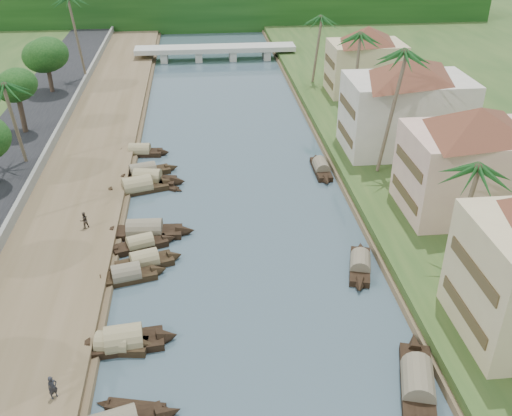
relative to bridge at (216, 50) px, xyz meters
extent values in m
plane|color=#3B4F59|center=(0.00, -72.00, -1.72)|extent=(220.00, 220.00, 0.00)
cube|color=brown|center=(-16.00, -52.00, -1.32)|extent=(10.00, 180.00, 0.80)
cube|color=#27441B|center=(19.00, -52.00, -1.12)|extent=(16.00, 180.00, 1.20)
cube|color=gray|center=(-20.20, -52.00, -0.37)|extent=(0.40, 180.00, 1.10)
cube|color=black|center=(0.00, 23.00, 2.28)|extent=(120.00, 4.00, 8.00)
cube|color=black|center=(0.00, 28.00, 2.28)|extent=(120.00, 4.00, 8.00)
cube|color=black|center=(0.00, 33.00, 2.28)|extent=(120.00, 4.00, 8.00)
cube|color=#ADADA2|center=(0.00, 0.00, 0.28)|extent=(28.00, 4.00, 0.80)
cube|color=#ADADA2|center=(-9.00, 0.00, -0.82)|extent=(1.20, 3.50, 1.80)
cube|color=#ADADA2|center=(-3.00, 0.00, -0.82)|extent=(1.20, 3.50, 1.80)
cube|color=#ADADA2|center=(3.00, 0.00, -0.82)|extent=(1.20, 3.50, 1.80)
cube|color=#ADADA2|center=(9.00, 0.00, -0.82)|extent=(1.20, 3.50, 1.80)
cube|color=#4D3D24|center=(12.95, -74.00, 1.48)|extent=(0.10, 6.40, 0.90)
cube|color=#4D3D24|center=(12.95, -74.00, 4.68)|extent=(0.10, 6.40, 0.90)
cube|color=beige|center=(20.00, -58.00, 3.23)|extent=(11.00, 8.00, 7.50)
pyramid|color=brown|center=(20.00, -58.00, 8.08)|extent=(14.11, 14.11, 2.20)
cube|color=#4D3D24|center=(14.45, -58.00, 1.35)|extent=(0.10, 6.40, 0.90)
cube|color=#4D3D24|center=(14.45, -58.00, 4.35)|extent=(0.10, 6.40, 0.90)
cube|color=beige|center=(19.00, -44.00, 3.48)|extent=(13.00, 8.00, 8.00)
pyramid|color=brown|center=(19.00, -44.00, 8.58)|extent=(15.59, 15.59, 2.20)
cube|color=#4D3D24|center=(12.45, -44.00, 1.48)|extent=(0.10, 6.40, 0.90)
cube|color=#4D3D24|center=(12.45, -44.00, 4.68)|extent=(0.10, 6.40, 0.90)
cube|color=#CEBA8A|center=(20.00, -24.00, 2.98)|extent=(10.00, 7.00, 7.00)
pyramid|color=brown|center=(20.00, -24.00, 7.58)|extent=(12.62, 12.62, 2.20)
cube|color=#4D3D24|center=(14.95, -24.00, 1.23)|extent=(0.10, 5.60, 0.90)
cube|color=#4D3D24|center=(14.95, -24.00, 4.03)|extent=(0.10, 5.60, 0.90)
cone|color=black|center=(-5.88, -77.77, -1.44)|extent=(2.02, 2.01, 1.81)
cube|color=black|center=(-9.74, -71.82, -1.52)|extent=(4.69, 2.09, 0.70)
cone|color=black|center=(-7.24, -72.13, -1.44)|extent=(1.48, 1.54, 1.53)
cone|color=black|center=(-12.24, -71.51, -1.44)|extent=(1.48, 1.54, 1.53)
cylinder|color=#91855C|center=(-9.74, -71.82, -1.14)|extent=(3.63, 2.01, 1.60)
cube|color=black|center=(-9.03, -71.60, -1.52)|extent=(5.39, 2.57, 0.70)
cone|color=black|center=(-6.16, -71.28, -1.44)|extent=(1.73, 1.96, 1.97)
cone|color=black|center=(-11.90, -71.92, -1.44)|extent=(1.73, 1.96, 1.97)
cylinder|color=#91855C|center=(-9.03, -71.60, -1.14)|extent=(4.18, 2.51, 2.08)
cube|color=black|center=(-9.58, -64.11, -1.52)|extent=(4.88, 2.69, 0.70)
cone|color=black|center=(-7.08, -63.51, -1.44)|extent=(1.66, 1.76, 1.63)
cone|color=black|center=(-12.07, -64.70, -1.44)|extent=(1.66, 1.76, 1.63)
cylinder|color=#736656|center=(-9.58, -64.11, -1.14)|extent=(3.83, 2.50, 1.72)
cube|color=black|center=(-8.83, -59.72, -1.52)|extent=(4.79, 2.81, 0.70)
cone|color=black|center=(-6.42, -58.92, -1.44)|extent=(1.65, 1.64, 1.44)
cone|color=black|center=(-11.24, -60.52, -1.44)|extent=(1.65, 1.64, 1.44)
cylinder|color=#91855C|center=(-8.83, -59.72, -1.14)|extent=(3.79, 2.52, 1.50)
cube|color=black|center=(-8.29, -62.37, -1.52)|extent=(4.85, 2.96, 0.70)
cone|color=black|center=(-5.87, -61.63, -1.44)|extent=(1.73, 1.85, 1.67)
cone|color=black|center=(-10.71, -63.12, -1.44)|extent=(1.73, 1.85, 1.67)
cylinder|color=#91855C|center=(-8.29, -62.37, -1.14)|extent=(3.84, 2.71, 1.76)
cube|color=black|center=(-8.58, -57.63, -1.52)|extent=(6.52, 2.22, 0.70)
cone|color=black|center=(-5.01, -57.80, -1.44)|extent=(1.91, 1.81, 1.93)
cone|color=black|center=(-12.15, -57.46, -1.44)|extent=(1.91, 1.81, 1.93)
cylinder|color=#736656|center=(-8.58, -57.63, -1.14)|extent=(5.00, 2.23, 1.99)
cube|color=black|center=(-9.87, -49.15, -1.52)|extent=(6.33, 3.58, 0.70)
cone|color=black|center=(-6.66, -48.22, -1.44)|extent=(2.17, 2.19, 1.97)
cone|color=black|center=(-13.08, -50.09, -1.44)|extent=(2.17, 2.19, 1.97)
cylinder|color=#91855C|center=(-9.87, -49.15, -1.14)|extent=(4.99, 3.26, 2.05)
cube|color=black|center=(-8.98, -47.47, -1.52)|extent=(6.00, 2.88, 0.70)
cone|color=black|center=(-5.82, -47.99, -1.44)|extent=(1.94, 2.03, 1.96)
cone|color=black|center=(-12.14, -46.95, -1.44)|extent=(1.94, 2.03, 1.96)
cylinder|color=#91855C|center=(-8.98, -47.47, -1.14)|extent=(4.67, 2.74, 2.05)
cube|color=black|center=(-9.59, -45.46, -1.52)|extent=(5.89, 3.15, 0.70)
cone|color=black|center=(-6.57, -44.55, -1.44)|extent=(1.95, 1.82, 1.61)
cone|color=black|center=(-12.61, -46.37, -1.44)|extent=(1.95, 1.82, 1.61)
cylinder|color=#736656|center=(-9.59, -45.46, -1.14)|extent=(4.63, 2.83, 1.64)
cube|color=black|center=(-10.31, -40.14, -1.52)|extent=(5.11, 2.07, 0.70)
cone|color=black|center=(-7.55, -40.39, -1.44)|extent=(1.56, 1.58, 1.62)
cone|color=black|center=(-13.06, -39.88, -1.44)|extent=(1.56, 1.58, 1.62)
cylinder|color=#91855C|center=(-10.31, -40.14, -1.14)|extent=(3.94, 2.03, 1.68)
cube|color=black|center=(9.14, -77.19, -1.52)|extent=(3.75, 7.01, 0.70)
cone|color=black|center=(10.20, -73.59, -1.44)|extent=(2.19, 2.32, 1.94)
cylinder|color=#736656|center=(9.14, -77.19, -1.14)|extent=(3.37, 5.51, 1.99)
cube|color=black|center=(8.92, -64.58, -1.52)|extent=(2.84, 5.19, 0.70)
cone|color=black|center=(9.65, -61.93, -1.44)|extent=(1.74, 1.75, 1.57)
cone|color=black|center=(8.18, -67.23, -1.44)|extent=(1.74, 1.75, 1.57)
cylinder|color=#736656|center=(8.92, -64.58, -1.14)|extent=(2.59, 4.08, 1.63)
cube|color=black|center=(9.44, -46.53, -1.52)|extent=(1.53, 5.31, 0.70)
cone|color=black|center=(9.44, -43.58, -1.44)|extent=(1.37, 1.51, 1.54)
cone|color=black|center=(9.43, -49.47, -1.44)|extent=(1.37, 1.51, 1.54)
cylinder|color=#736656|center=(9.44, -46.53, -1.14)|extent=(1.59, 4.05, 1.58)
cube|color=black|center=(-7.89, -76.94, -1.62)|extent=(3.64, 1.59, 0.35)
cone|color=black|center=(-5.95, -77.40, -1.62)|extent=(1.05, 0.97, 0.79)
cone|color=black|center=(-9.84, -76.48, -1.62)|extent=(1.05, 0.97, 0.79)
cube|color=black|center=(-7.42, -48.49, -1.62)|extent=(3.38, 2.50, 0.35)
cone|color=black|center=(-5.73, -49.55, -1.62)|extent=(1.13, 1.07, 0.71)
cone|color=black|center=(-9.10, -47.42, -1.62)|extent=(1.13, 1.07, 0.71)
cylinder|color=brown|center=(16.00, -65.74, 3.60)|extent=(1.14, 0.36, 8.24)
sphere|color=#1A4F1D|center=(16.00, -65.74, 7.56)|extent=(3.20, 3.20, 3.20)
cylinder|color=brown|center=(15.00, -49.44, 5.72)|extent=(1.94, 0.36, 12.42)
sphere|color=#1A4F1D|center=(15.00, -49.44, 11.71)|extent=(3.20, 3.20, 3.20)
cylinder|color=brown|center=(16.00, -33.87, 4.75)|extent=(0.52, 0.36, 10.54)
sphere|color=#1A4F1D|center=(16.00, -33.87, 9.81)|extent=(3.20, 3.20, 3.20)
cylinder|color=brown|center=(-22.00, -43.71, 3.92)|extent=(1.04, 0.36, 8.50)
sphere|color=#1A4F1D|center=(-22.00, -43.71, 8.00)|extent=(3.20, 3.20, 3.20)
cylinder|color=brown|center=(14.00, -18.43, 4.27)|extent=(1.28, 0.36, 9.58)
sphere|color=#1A4F1D|center=(14.00, -18.43, 8.88)|extent=(3.20, 3.20, 3.20)
cylinder|color=brown|center=(-20.50, -13.17, 5.66)|extent=(1.32, 0.36, 11.96)
cylinder|color=#483629|center=(-24.00, -35.07, 1.58)|extent=(0.60, 0.60, 3.89)
ellipsoid|color=black|center=(-24.00, -35.07, 5.30)|extent=(4.37, 4.37, 3.59)
cylinder|color=#483629|center=(-24.00, -19.77, 1.42)|extent=(0.60, 0.60, 3.56)
ellipsoid|color=black|center=(-24.00, -19.77, 4.83)|extent=(5.52, 5.52, 4.54)
cylinder|color=#483629|center=(24.00, -43.11, 1.07)|extent=(0.60, 0.60, 3.26)
ellipsoid|color=black|center=(24.00, -43.11, 4.19)|extent=(4.30, 4.30, 3.54)
imported|color=#23242B|center=(-12.53, -76.33, -0.13)|extent=(0.68, 0.66, 1.58)
imported|color=#352D25|center=(-13.74, -57.15, -0.15)|extent=(0.94, 0.90, 1.54)
camera|label=1|loc=(-3.21, -100.98, 25.15)|focal=40.00mm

